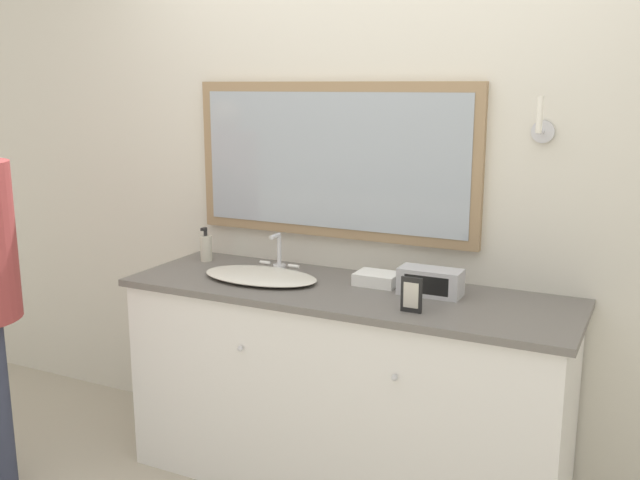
{
  "coord_description": "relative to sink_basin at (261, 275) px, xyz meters",
  "views": [
    {
      "loc": [
        1.18,
        -2.29,
        1.73
      ],
      "look_at": [
        -0.12,
        0.34,
        1.09
      ],
      "focal_mm": 40.0,
      "sensor_mm": 36.0,
      "label": 1
    }
  ],
  "objects": [
    {
      "name": "sink_basin",
      "position": [
        0.0,
        0.0,
        0.0
      ],
      "size": [
        0.54,
        0.35,
        0.18
      ],
      "color": "silver",
      "rests_on": "vanity_counter"
    },
    {
      "name": "wall_back",
      "position": [
        0.39,
        0.36,
        0.37
      ],
      "size": [
        8.0,
        0.18,
        2.55
      ],
      "color": "silver",
      "rests_on": "ground_plane"
    },
    {
      "name": "picture_frame",
      "position": [
        0.75,
        -0.15,
        0.05
      ],
      "size": [
        0.08,
        0.01,
        0.14
      ],
      "color": "black",
      "rests_on": "vanity_counter"
    },
    {
      "name": "appliance_box",
      "position": [
        0.74,
        0.1,
        0.04
      ],
      "size": [
        0.26,
        0.12,
        0.11
      ],
      "color": "#BCBCC1",
      "rests_on": "vanity_counter"
    },
    {
      "name": "soap_bottle",
      "position": [
        -0.41,
        0.17,
        0.05
      ],
      "size": [
        0.06,
        0.06,
        0.17
      ],
      "color": "beige",
      "rests_on": "vanity_counter"
    },
    {
      "name": "vanity_counter",
      "position": [
        0.4,
        0.02,
        -0.46
      ],
      "size": [
        1.92,
        0.62,
        0.89
      ],
      "color": "white",
      "rests_on": "ground_plane"
    },
    {
      "name": "hand_towel_near_sink",
      "position": [
        0.49,
        0.15,
        0.01
      ],
      "size": [
        0.18,
        0.14,
        0.05
      ],
      "color": "white",
      "rests_on": "vanity_counter"
    }
  ]
}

